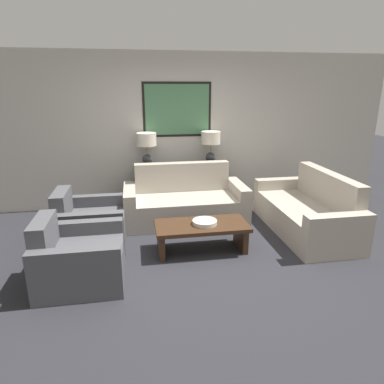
% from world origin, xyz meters
% --- Properties ---
extents(ground_plane, '(20.00, 20.00, 0.00)m').
position_xyz_m(ground_plane, '(0.00, 0.00, 0.00)').
color(ground_plane, '#28282D').
extents(back_wall, '(7.74, 0.12, 2.65)m').
position_xyz_m(back_wall, '(0.00, 2.30, 1.33)').
color(back_wall, beige).
rests_on(back_wall, ground_plane).
extents(console_table, '(1.54, 0.36, 0.78)m').
position_xyz_m(console_table, '(0.00, 2.04, 0.39)').
color(console_table, black).
rests_on(console_table, ground_plane).
extents(table_lamp_left, '(0.33, 0.33, 0.56)m').
position_xyz_m(table_lamp_left, '(-0.55, 2.04, 1.17)').
color(table_lamp_left, '#333338').
rests_on(table_lamp_left, console_table).
extents(table_lamp_right, '(0.33, 0.33, 0.56)m').
position_xyz_m(table_lamp_right, '(0.55, 2.04, 1.17)').
color(table_lamp_right, '#333338').
rests_on(table_lamp_right, console_table).
extents(couch_by_back_wall, '(1.91, 0.88, 0.89)m').
position_xyz_m(couch_by_back_wall, '(0.00, 1.41, 0.29)').
color(couch_by_back_wall, '#ADA393').
rests_on(couch_by_back_wall, ground_plane).
extents(couch_by_side, '(0.88, 1.91, 0.89)m').
position_xyz_m(couch_by_side, '(1.73, 0.67, 0.29)').
color(couch_by_side, '#ADA393').
rests_on(couch_by_side, ground_plane).
extents(coffee_table, '(1.20, 0.57, 0.38)m').
position_xyz_m(coffee_table, '(0.05, 0.29, 0.28)').
color(coffee_table, '#3D2616').
rests_on(coffee_table, ground_plane).
extents(decorative_bowl, '(0.32, 0.32, 0.05)m').
position_xyz_m(decorative_bowl, '(0.09, 0.28, 0.40)').
color(decorative_bowl, beige).
rests_on(decorative_bowl, coffee_table).
extents(armchair_near_back_wall, '(0.90, 0.89, 0.76)m').
position_xyz_m(armchair_near_back_wall, '(-1.43, 0.79, 0.27)').
color(armchair_near_back_wall, '#4C4C51').
rests_on(armchair_near_back_wall, ground_plane).
extents(armchair_near_camera, '(0.90, 0.89, 0.76)m').
position_xyz_m(armchair_near_camera, '(-1.43, -0.21, 0.27)').
color(armchair_near_camera, '#4C4C51').
rests_on(armchair_near_camera, ground_plane).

